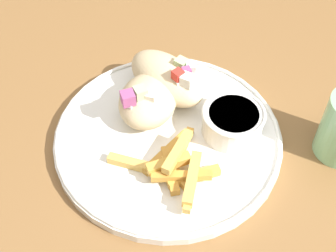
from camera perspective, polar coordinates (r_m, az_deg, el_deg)
table at (r=0.72m, az=3.92°, el=-5.85°), size 1.20×1.20×0.75m
plate at (r=0.65m, az=0.00°, el=-1.37°), size 0.32×0.32×0.02m
pita_sandwich_near at (r=0.65m, az=-2.52°, el=3.12°), size 0.13×0.13×0.06m
pita_sandwich_far at (r=0.68m, az=0.08°, el=5.99°), size 0.14×0.10×0.07m
fries_pile at (r=0.60m, az=0.86°, el=-5.04°), size 0.13×0.13×0.04m
sauce_ramekin at (r=0.64m, az=7.91°, el=0.67°), size 0.09×0.09×0.04m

